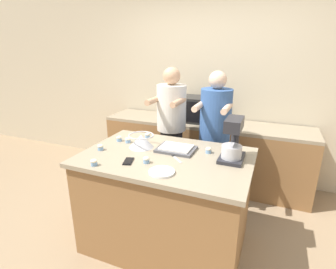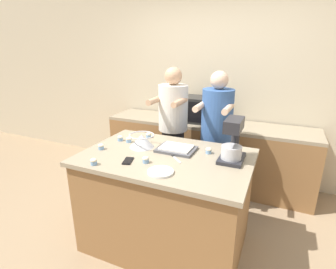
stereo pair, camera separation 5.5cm
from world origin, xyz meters
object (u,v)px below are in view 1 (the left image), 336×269
person_right (214,141)px  cupcake_2 (208,150)px  baking_tray (176,149)px  cupcake_5 (119,138)px  cupcake_1 (146,160)px  cupcake_6 (94,162)px  cupcake_0 (100,147)px  stand_mixer (233,142)px  small_plate (162,172)px  cupcake_3 (147,135)px  cell_phone (128,161)px  cupcake_4 (128,140)px  person_left (171,134)px  knife (175,157)px  microwave_oven (198,109)px  mixing_bowl (141,140)px

person_right → cupcake_2: 0.61m
baking_tray → cupcake_5: 0.63m
cupcake_1 → cupcake_6: (-0.37, -0.21, 0.00)m
cupcake_0 → cupcake_5: same height
stand_mixer → cupcake_5: bearing=178.7°
small_plate → cupcake_2: (0.23, 0.53, 0.02)m
stand_mixer → baking_tray: bearing=178.7°
cupcake_5 → cupcake_6: same height
cupcake_3 → person_right: bearing=34.2°
cupcake_0 → cell_phone: bearing=-19.0°
stand_mixer → cell_phone: bearing=-154.5°
baking_tray → cupcake_4: (-0.52, 0.01, 0.01)m
person_left → knife: person_left is taller
person_right → baking_tray: person_right is taller
person_left → stand_mixer: bearing=-38.6°
microwave_oven → mixing_bowl: bearing=-98.3°
baking_tray → cupcake_2: bearing=10.4°
cupcake_6 → cupcake_1: bearing=29.2°
cupcake_3 → cupcake_6: (-0.09, -0.78, 0.00)m
person_left → cell_phone: person_left is taller
person_left → cupcake_4: (-0.22, -0.63, 0.10)m
small_plate → cupcake_6: cupcake_6 is taller
stand_mixer → cupcake_2: bearing=163.3°
microwave_oven → cupcake_0: size_ratio=9.79×
cupcake_3 → baking_tray: bearing=-28.0°
person_right → knife: size_ratio=9.52×
stand_mixer → cupcake_5: (-1.14, 0.03, -0.13)m
cupcake_3 → cupcake_0: bearing=-117.6°
cupcake_4 → cupcake_3: bearing=61.1°
person_right → cupcake_4: 0.98m
person_left → microwave_oven: 0.64m
cupcake_1 → baking_tray: bearing=69.5°
mixing_bowl → cupcake_2: mixing_bowl is taller
cupcake_0 → cupcake_4: size_ratio=1.00×
person_left → cupcake_2: 0.85m
knife → cupcake_3: size_ratio=3.03×
person_left → cupcake_0: person_left is taller
microwave_oven → cell_phone: 1.63m
cupcake_1 → cupcake_5: (-0.50, 0.37, 0.00)m
person_left → cupcake_2: person_left is taller
person_right → small_plate: (-0.16, -1.12, 0.10)m
cupcake_1 → cupcake_4: size_ratio=1.00×
person_left → small_plate: bearing=-71.8°
person_right → cupcake_3: person_right is taller
knife → cupcake_2: cupcake_2 is taller
cupcake_1 → cupcake_2: bearing=43.7°
cupcake_4 → cupcake_0: bearing=-116.5°
person_left → cupcake_4: 0.68m
small_plate → cupcake_2: bearing=66.1°
person_left → cupcake_3: 0.45m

